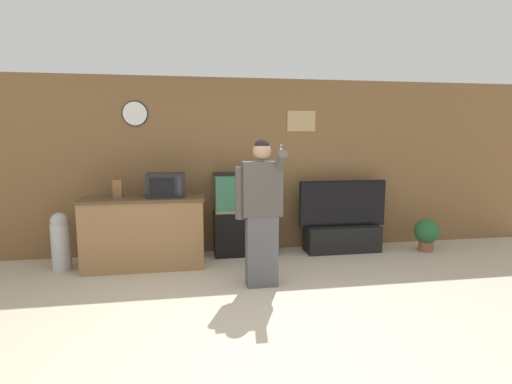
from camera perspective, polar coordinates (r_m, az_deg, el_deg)
ground_plane at (r=3.98m, az=1.04°, el=-18.08°), size 18.00×18.00×0.00m
wall_back_paneled at (r=6.05m, az=-3.32°, el=3.74°), size 10.00×0.08×2.60m
counter_island at (r=5.55m, az=-15.68°, el=-5.56°), size 1.59×0.59×0.95m
microwave at (r=5.44m, az=-12.75°, el=1.00°), size 0.50×0.36×0.31m
knife_block at (r=5.54m, az=-19.16°, el=0.52°), size 0.11×0.09×0.34m
aquarium_on_stand at (r=5.89m, az=-1.47°, el=-3.15°), size 0.94×0.36×1.22m
tv_on_stand at (r=6.25m, az=12.20°, el=-5.41°), size 1.36×0.40×1.09m
person_standing at (r=4.60m, az=0.73°, el=-2.67°), size 0.54×0.41×1.72m
potted_plant at (r=6.67m, az=23.17°, el=-5.39°), size 0.37×0.37×0.50m
trash_bin at (r=5.84m, az=-26.13°, el=-6.24°), size 0.24×0.24×0.77m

